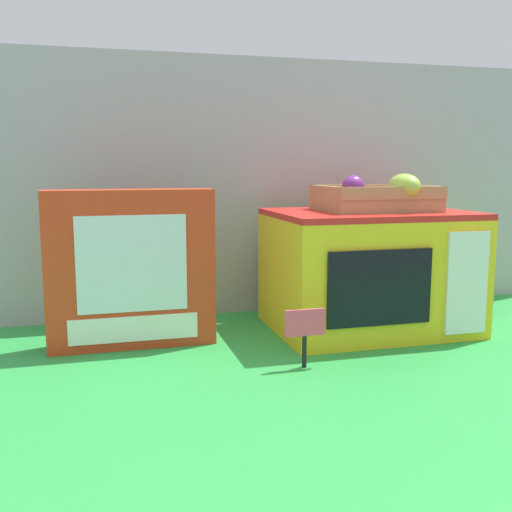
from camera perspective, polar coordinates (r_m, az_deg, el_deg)
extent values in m
plane|color=green|center=(1.21, 1.61, -7.48)|extent=(1.70, 1.70, 0.00)
cube|color=#A0A3A8|center=(1.37, -0.95, 6.58)|extent=(1.61, 0.03, 0.57)
cube|color=yellow|center=(1.25, 10.68, -1.61)|extent=(0.39, 0.28, 0.23)
cube|color=red|center=(1.23, 10.84, 3.98)|extent=(0.39, 0.28, 0.01)
cube|color=black|center=(1.10, 11.77, -3.01)|extent=(0.20, 0.01, 0.14)
cube|color=white|center=(1.19, 19.50, -2.44)|extent=(0.09, 0.01, 0.20)
cube|color=#A37F51|center=(1.24, 11.31, 4.89)|extent=(0.22, 0.17, 0.03)
cube|color=#A37F51|center=(1.17, 13.08, 5.87)|extent=(0.22, 0.01, 0.02)
cube|color=#A37F51|center=(1.31, 9.79, 6.23)|extent=(0.22, 0.01, 0.02)
cube|color=#A37F51|center=(1.20, 6.82, 6.08)|extent=(0.01, 0.17, 0.02)
cube|color=#A37F51|center=(1.29, 15.53, 6.01)|extent=(0.01, 0.17, 0.02)
sphere|color=#72287F|center=(1.19, 9.29, 6.53)|extent=(0.05, 0.05, 0.05)
ellipsoid|color=#9EC647|center=(1.20, 13.98, 6.48)|extent=(0.06, 0.09, 0.05)
cube|color=red|center=(1.13, -11.84, -1.19)|extent=(0.31, 0.07, 0.29)
cube|color=silver|center=(1.09, -11.75, -0.74)|extent=(0.20, 0.00, 0.18)
cube|color=white|center=(1.12, -11.56, -6.82)|extent=(0.23, 0.00, 0.05)
cylinder|color=black|center=(1.01, 4.64, -9.07)|extent=(0.01, 0.01, 0.06)
cube|color=#F44C6B|center=(1.00, 4.71, -6.36)|extent=(0.07, 0.00, 0.05)
sphere|color=red|center=(1.46, 20.52, -3.90)|extent=(0.06, 0.06, 0.06)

